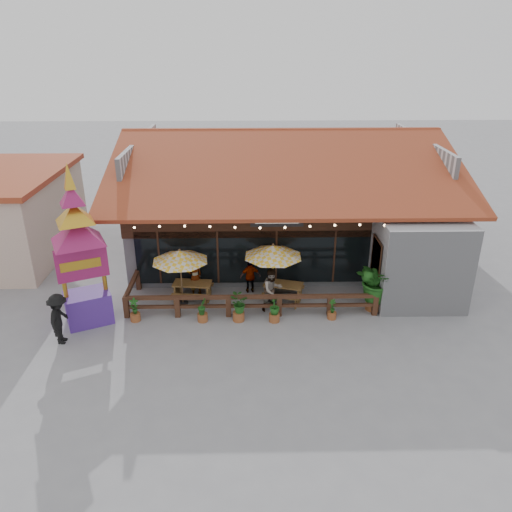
{
  "coord_description": "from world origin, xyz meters",
  "views": [
    {
      "loc": [
        -1.75,
        -17.66,
        10.14
      ],
      "look_at": [
        -1.37,
        1.5,
        1.71
      ],
      "focal_mm": 35.0,
      "sensor_mm": 36.0,
      "label": 1
    }
  ],
  "objects_px": {
    "umbrella_right": "(273,251)",
    "thai_sign_tower": "(78,236)",
    "tropical_plant": "(376,281)",
    "umbrella_left": "(180,256)",
    "picnic_table_left": "(193,288)",
    "picnic_table_right": "(283,289)",
    "pedestrian": "(59,319)"
  },
  "relations": [
    {
      "from": "picnic_table_right",
      "to": "tropical_plant",
      "type": "distance_m",
      "value": 3.78
    },
    {
      "from": "picnic_table_right",
      "to": "umbrella_left",
      "type": "bearing_deg",
      "value": -177.14
    },
    {
      "from": "thai_sign_tower",
      "to": "pedestrian",
      "type": "relative_size",
      "value": 3.49
    },
    {
      "from": "picnic_table_left",
      "to": "pedestrian",
      "type": "distance_m",
      "value": 5.44
    },
    {
      "from": "umbrella_left",
      "to": "tropical_plant",
      "type": "distance_m",
      "value": 7.85
    },
    {
      "from": "umbrella_right",
      "to": "umbrella_left",
      "type": "bearing_deg",
      "value": -176.95
    },
    {
      "from": "pedestrian",
      "to": "umbrella_left",
      "type": "bearing_deg",
      "value": -55.72
    },
    {
      "from": "tropical_plant",
      "to": "umbrella_left",
      "type": "bearing_deg",
      "value": 175.24
    },
    {
      "from": "umbrella_right",
      "to": "picnic_table_right",
      "type": "bearing_deg",
      "value": 1.27
    },
    {
      "from": "picnic_table_right",
      "to": "pedestrian",
      "type": "bearing_deg",
      "value": -159.89
    },
    {
      "from": "umbrella_left",
      "to": "thai_sign_tower",
      "type": "xyz_separation_m",
      "value": [
        -3.44,
        -1.35,
        1.41
      ]
    },
    {
      "from": "picnic_table_left",
      "to": "pedestrian",
      "type": "xyz_separation_m",
      "value": [
        -4.39,
        -3.17,
        0.45
      ]
    },
    {
      "from": "umbrella_right",
      "to": "thai_sign_tower",
      "type": "distance_m",
      "value": 7.45
    },
    {
      "from": "picnic_table_left",
      "to": "pedestrian",
      "type": "relative_size",
      "value": 0.89
    },
    {
      "from": "picnic_table_left",
      "to": "picnic_table_right",
      "type": "bearing_deg",
      "value": -2.61
    },
    {
      "from": "picnic_table_right",
      "to": "tropical_plant",
      "type": "relative_size",
      "value": 0.84
    },
    {
      "from": "picnic_table_right",
      "to": "picnic_table_left",
      "type": "bearing_deg",
      "value": 177.39
    },
    {
      "from": "umbrella_left",
      "to": "picnic_table_right",
      "type": "bearing_deg",
      "value": 2.86
    },
    {
      "from": "umbrella_left",
      "to": "tropical_plant",
      "type": "height_order",
      "value": "umbrella_left"
    },
    {
      "from": "umbrella_left",
      "to": "umbrella_right",
      "type": "relative_size",
      "value": 0.93
    },
    {
      "from": "picnic_table_left",
      "to": "thai_sign_tower",
      "type": "height_order",
      "value": "thai_sign_tower"
    },
    {
      "from": "thai_sign_tower",
      "to": "pedestrian",
      "type": "distance_m",
      "value": 3.01
    },
    {
      "from": "umbrella_right",
      "to": "picnic_table_left",
      "type": "xyz_separation_m",
      "value": [
        -3.35,
        0.18,
        -1.73
      ]
    },
    {
      "from": "picnic_table_left",
      "to": "umbrella_right",
      "type": "bearing_deg",
      "value": -3.13
    },
    {
      "from": "umbrella_left",
      "to": "umbrella_right",
      "type": "bearing_deg",
      "value": 3.05
    },
    {
      "from": "thai_sign_tower",
      "to": "tropical_plant",
      "type": "relative_size",
      "value": 2.96
    },
    {
      "from": "pedestrian",
      "to": "tropical_plant",
      "type": "bearing_deg",
      "value": -80.23
    },
    {
      "from": "umbrella_left",
      "to": "umbrella_right",
      "type": "distance_m",
      "value": 3.74
    },
    {
      "from": "pedestrian",
      "to": "picnic_table_right",
      "type": "bearing_deg",
      "value": -70.43
    },
    {
      "from": "picnic_table_left",
      "to": "tropical_plant",
      "type": "distance_m",
      "value": 7.51
    },
    {
      "from": "umbrella_right",
      "to": "tropical_plant",
      "type": "distance_m",
      "value": 4.24
    },
    {
      "from": "picnic_table_right",
      "to": "tropical_plant",
      "type": "bearing_deg",
      "value": -13.39
    }
  ]
}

